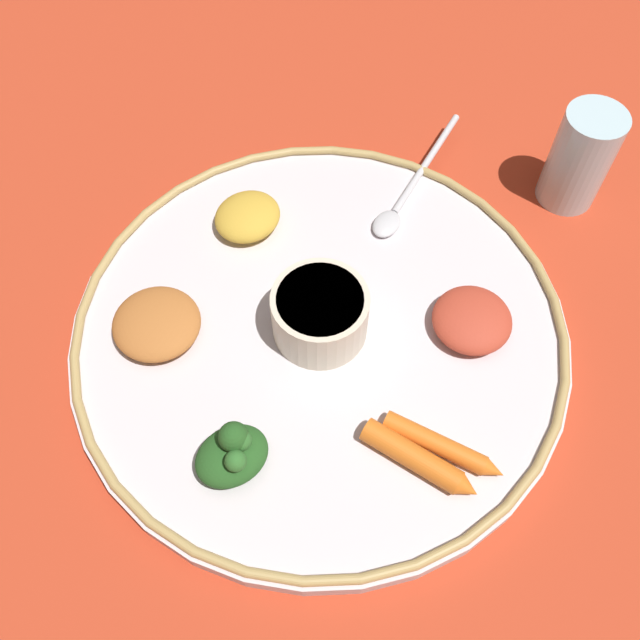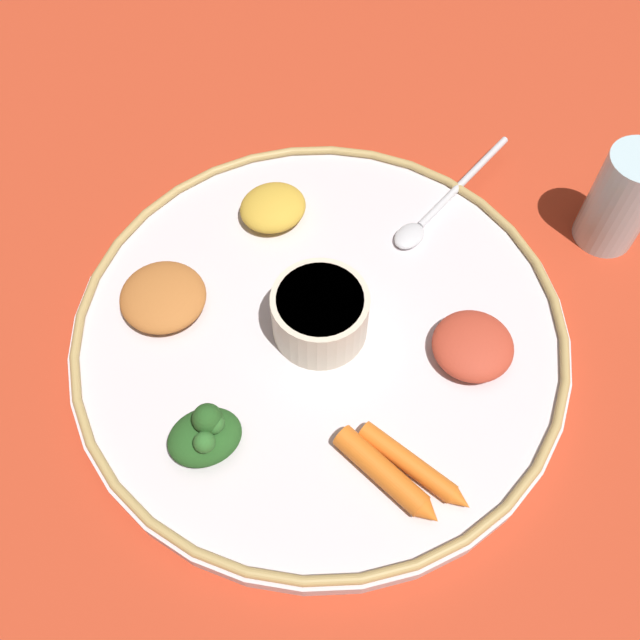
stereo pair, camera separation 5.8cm
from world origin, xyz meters
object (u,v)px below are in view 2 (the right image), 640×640
center_bowl (320,313)px  greens_pile (206,434)px  drinking_glass (619,205)px  spoon (437,208)px  carrot_outer (414,466)px  carrot_near_spoon (387,475)px

center_bowl → greens_pile: size_ratio=1.15×
drinking_glass → spoon: bearing=43.1°
center_bowl → carrot_outer: size_ratio=0.82×
carrot_near_spoon → greens_pile: bearing=36.1°
spoon → carrot_near_spoon: carrot_near_spoon is taller
carrot_near_spoon → carrot_outer: 0.02m
carrot_outer → drinking_glass: drinking_glass is taller
center_bowl → spoon: (0.02, -0.17, -0.02)m
greens_pile → drinking_glass: (-0.08, -0.42, 0.01)m
center_bowl → spoon: 0.17m
greens_pile → carrot_outer: (-0.12, -0.10, -0.01)m
greens_pile → carrot_outer: bearing=-139.6°
carrot_near_spoon → drinking_glass: size_ratio=0.95×
spoon → greens_pile: 0.31m
carrot_near_spoon → drinking_glass: drinking_glass is taller
center_bowl → carrot_outer: (-0.14, 0.03, -0.02)m
spoon → carrot_near_spoon: (-0.16, 0.22, 0.01)m
center_bowl → spoon: center_bowl is taller
center_bowl → greens_pile: bearing=98.0°
drinking_glass → carrot_near_spoon: bearing=96.4°
greens_pile → carrot_near_spoon: bearing=-143.9°
spoon → drinking_glass: drinking_glass is taller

